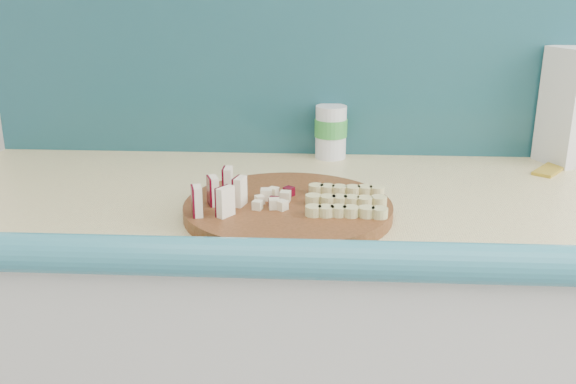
% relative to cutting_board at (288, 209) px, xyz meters
% --- Properties ---
extents(backsplash, '(2.20, 0.02, 0.50)m').
position_rel_cutting_board_xyz_m(backsplash, '(0.41, 0.41, 0.24)').
color(backsplash, teal).
rests_on(backsplash, kitchen_counter).
extents(cutting_board, '(0.37, 0.37, 0.02)m').
position_rel_cutting_board_xyz_m(cutting_board, '(0.00, 0.00, 0.00)').
color(cutting_board, '#45250E').
rests_on(cutting_board, kitchen_counter).
extents(apple_wedges, '(0.08, 0.14, 0.05)m').
position_rel_cutting_board_xyz_m(apple_wedges, '(-0.11, -0.02, 0.04)').
color(apple_wedges, '#FCEBCA').
rests_on(apple_wedges, cutting_board).
extents(apple_chunks, '(0.06, 0.06, 0.02)m').
position_rel_cutting_board_xyz_m(apple_chunks, '(-0.02, 0.00, 0.02)').
color(apple_chunks, beige).
rests_on(apple_chunks, cutting_board).
extents(banana_slices, '(0.14, 0.14, 0.02)m').
position_rel_cutting_board_xyz_m(banana_slices, '(0.10, -0.00, 0.02)').
color(banana_slices, '#CAC37B').
rests_on(banana_slices, cutting_board).
extents(canister, '(0.07, 0.07, 0.12)m').
position_rel_cutting_board_xyz_m(canister, '(0.07, 0.37, 0.05)').
color(canister, silver).
rests_on(canister, kitchen_counter).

